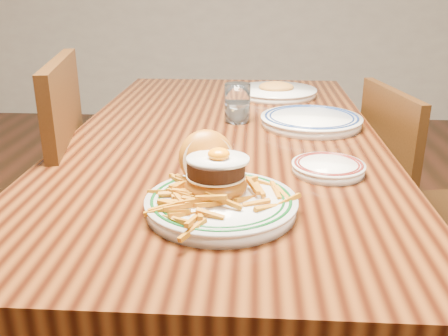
# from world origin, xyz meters

# --- Properties ---
(table) EXTENTS (0.85, 1.60, 0.75)m
(table) POSITION_xyz_m (0.00, 0.00, 0.66)
(table) COLOR black
(table) RESTS_ON floor
(chair_left) EXTENTS (0.53, 0.53, 0.96)m
(chair_left) POSITION_xyz_m (-0.55, -0.09, 0.51)
(chair_left) COLOR #3A200C
(chair_left) RESTS_ON floor
(chair_right) EXTENTS (0.46, 0.46, 0.85)m
(chair_right) POSITION_xyz_m (0.60, 0.18, 0.45)
(chair_right) COLOR #3A200C
(chair_right) RESTS_ON floor
(main_plate) EXTENTS (0.28, 0.30, 0.14)m
(main_plate) POSITION_xyz_m (0.02, -0.48, 0.79)
(main_plate) COLOR white
(main_plate) RESTS_ON table
(side_plate) EXTENTS (0.16, 0.17, 0.02)m
(side_plate) POSITION_xyz_m (0.25, -0.28, 0.76)
(side_plate) COLOR white
(side_plate) RESTS_ON table
(rear_plate) EXTENTS (0.29, 0.29, 0.03)m
(rear_plate) POSITION_xyz_m (0.25, 0.10, 0.77)
(rear_plate) COLOR white
(rear_plate) RESTS_ON table
(water_glass) EXTENTS (0.08, 0.08, 0.12)m
(water_glass) POSITION_xyz_m (0.03, 0.13, 0.80)
(water_glass) COLOR white
(water_glass) RESTS_ON table
(far_plate) EXTENTS (0.29, 0.29, 0.05)m
(far_plate) POSITION_xyz_m (0.16, 0.49, 0.77)
(far_plate) COLOR white
(far_plate) RESTS_ON table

